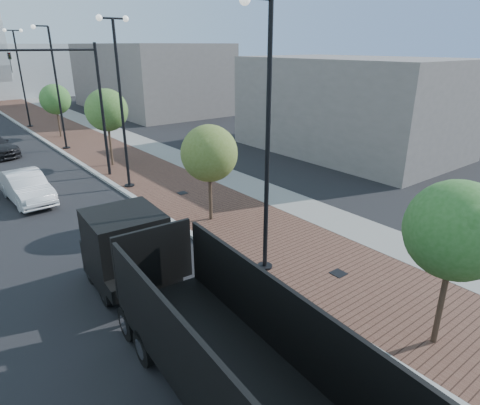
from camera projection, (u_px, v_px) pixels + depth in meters
sidewalk at (79, 133)px, 39.07m from camera, size 7.00×140.00×0.12m
concrete_strip at (106, 129)px, 40.62m from camera, size 2.40×140.00×0.13m
curb at (39, 137)px, 37.04m from camera, size 0.30×140.00×0.14m
dump_truck at (169, 299)px, 11.29m from camera, size 3.18×13.45×3.17m
white_sedan at (26, 187)px, 21.86m from camera, size 1.96×4.97×1.61m
pedestrian at (217, 164)px, 25.61m from camera, size 0.77×0.62×1.84m
streetlight_1 at (265, 157)px, 13.76m from camera, size 1.44×0.56×9.21m
streetlight_2 at (121, 104)px, 22.47m from camera, size 1.72×0.56×9.28m
streetlight_3 at (57, 94)px, 31.39m from camera, size 1.44×0.56×9.21m
streetlight_4 at (21, 78)px, 40.09m from camera, size 1.72×0.56×9.28m
traffic_mast at (86, 97)px, 24.10m from camera, size 5.09×0.20×8.00m
tree_0 at (456, 230)px, 10.34m from camera, size 2.58×2.56×4.81m
tree_1 at (210, 153)px, 18.49m from camera, size 2.59×2.57×4.60m
tree_2 at (107, 110)px, 27.12m from camera, size 2.78×2.78×5.23m
tree_3 at (56, 99)px, 36.09m from camera, size 2.62×2.61×4.70m
commercial_block_ne at (148, 77)px, 52.20m from camera, size 12.00×22.00×8.00m
commercial_block_e at (350, 106)px, 31.50m from camera, size 10.00×16.00×7.00m
utility_cover_1 at (338, 273)px, 14.91m from camera, size 0.50×0.50×0.02m
utility_cover_2 at (182, 193)px, 22.99m from camera, size 0.50×0.50×0.02m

